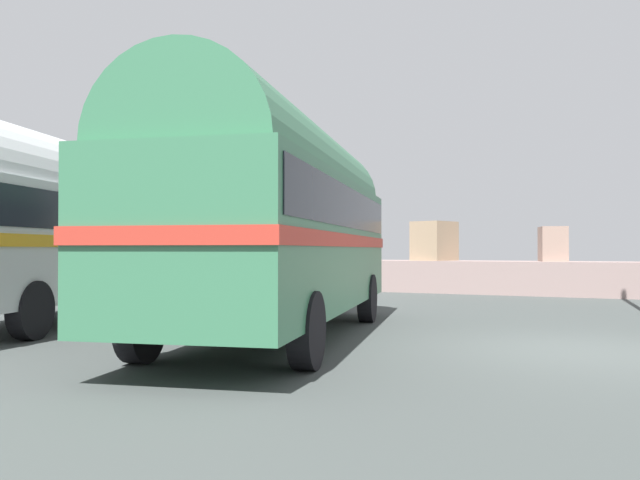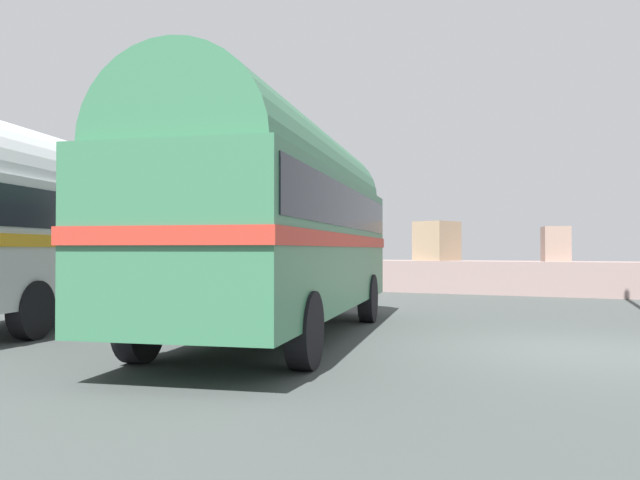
# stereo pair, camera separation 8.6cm
# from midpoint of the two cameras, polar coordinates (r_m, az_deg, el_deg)

# --- Properties ---
(ground) EXTENTS (32.00, 26.00, 0.02)m
(ground) POSITION_cam_midpoint_polar(r_m,az_deg,el_deg) (9.97, 21.89, -9.29)
(ground) COLOR #3C4240
(breakwater) EXTENTS (31.36, 2.00, 2.45)m
(breakwater) POSITION_cam_midpoint_polar(r_m,az_deg,el_deg) (21.68, 23.82, -2.82)
(breakwater) COLOR gray
(breakwater) RESTS_ON ground
(vintage_coach) EXTENTS (4.22, 8.90, 3.70)m
(vintage_coach) POSITION_cam_midpoint_polar(r_m,az_deg,el_deg) (10.57, -3.92, 2.22)
(vintage_coach) COLOR black
(vintage_coach) RESTS_ON ground
(second_coach) EXTENTS (4.76, 8.91, 3.70)m
(second_coach) POSITION_cam_midpoint_polar(r_m,az_deg,el_deg) (14.13, -22.63, 1.51)
(second_coach) COLOR black
(second_coach) RESTS_ON ground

